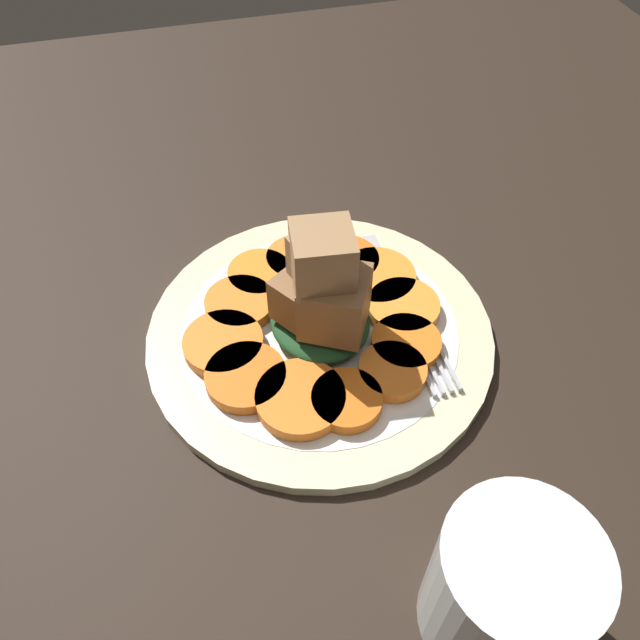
# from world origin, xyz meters

# --- Properties ---
(table_slab) EXTENTS (1.20, 1.20, 0.02)m
(table_slab) POSITION_xyz_m (0.00, 0.00, 0.01)
(table_slab) COLOR black
(table_slab) RESTS_ON ground
(plate) EXTENTS (0.27, 0.27, 0.01)m
(plate) POSITION_xyz_m (0.00, 0.00, 0.03)
(plate) COLOR beige
(plate) RESTS_ON table_slab
(carrot_slice_0) EXTENTS (0.06, 0.06, 0.01)m
(carrot_slice_0) POSITION_xyz_m (0.00, -0.07, 0.04)
(carrot_slice_0) COLOR orange
(carrot_slice_0) RESTS_ON plate
(carrot_slice_1) EXTENTS (0.07, 0.07, 0.01)m
(carrot_slice_1) POSITION_xyz_m (0.04, -0.06, 0.04)
(carrot_slice_1) COLOR orange
(carrot_slice_1) RESTS_ON plate
(carrot_slice_2) EXTENTS (0.06, 0.06, 0.01)m
(carrot_slice_2) POSITION_xyz_m (0.06, -0.04, 0.04)
(carrot_slice_2) COLOR orange
(carrot_slice_2) RESTS_ON plate
(carrot_slice_3) EXTENTS (0.05, 0.05, 0.01)m
(carrot_slice_3) POSITION_xyz_m (0.08, 0.00, 0.04)
(carrot_slice_3) COLOR orange
(carrot_slice_3) RESTS_ON plate
(carrot_slice_4) EXTENTS (0.05, 0.05, 0.01)m
(carrot_slice_4) POSITION_xyz_m (0.07, 0.04, 0.04)
(carrot_slice_4) COLOR orange
(carrot_slice_4) RESTS_ON plate
(carrot_slice_5) EXTENTS (0.06, 0.06, 0.01)m
(carrot_slice_5) POSITION_xyz_m (0.04, 0.06, 0.04)
(carrot_slice_5) COLOR orange
(carrot_slice_5) RESTS_ON plate
(carrot_slice_6) EXTENTS (0.06, 0.06, 0.01)m
(carrot_slice_6) POSITION_xyz_m (0.00, 0.08, 0.04)
(carrot_slice_6) COLOR orange
(carrot_slice_6) RESTS_ON plate
(carrot_slice_7) EXTENTS (0.06, 0.06, 0.01)m
(carrot_slice_7) POSITION_xyz_m (-0.04, 0.07, 0.04)
(carrot_slice_7) COLOR orange
(carrot_slice_7) RESTS_ON plate
(carrot_slice_8) EXTENTS (0.07, 0.07, 0.01)m
(carrot_slice_8) POSITION_xyz_m (-0.06, 0.03, 0.04)
(carrot_slice_8) COLOR orange
(carrot_slice_8) RESTS_ON plate
(carrot_slice_9) EXTENTS (0.05, 0.05, 0.01)m
(carrot_slice_9) POSITION_xyz_m (-0.07, -0.00, 0.04)
(carrot_slice_9) COLOR orange
(carrot_slice_9) RESTS_ON plate
(carrot_slice_10) EXTENTS (0.05, 0.05, 0.01)m
(carrot_slice_10) POSITION_xyz_m (-0.06, -0.04, 0.04)
(carrot_slice_10) COLOR orange
(carrot_slice_10) RESTS_ON plate
(carrot_slice_11) EXTENTS (0.05, 0.05, 0.01)m
(carrot_slice_11) POSITION_xyz_m (-0.04, -0.06, 0.04)
(carrot_slice_11) COLOR orange
(carrot_slice_11) RESTS_ON plate
(center_pile) EXTENTS (0.09, 0.08, 0.10)m
(center_pile) POSITION_xyz_m (-0.01, -0.00, 0.07)
(center_pile) COLOR #1E4723
(center_pile) RESTS_ON plate
(fork) EXTENTS (0.18, 0.02, 0.00)m
(fork) POSITION_xyz_m (-0.00, -0.07, 0.03)
(fork) COLOR #B2B2B7
(fork) RESTS_ON plate
(water_glass) EXTENTS (0.08, 0.08, 0.09)m
(water_glass) POSITION_xyz_m (-0.23, -0.04, 0.07)
(water_glass) COLOR silver
(water_glass) RESTS_ON table_slab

